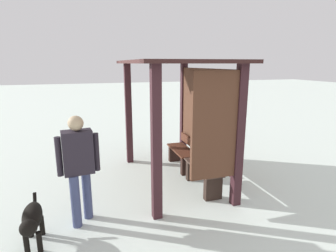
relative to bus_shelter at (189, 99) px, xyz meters
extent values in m
plane|color=white|center=(-0.14, -0.28, -1.74)|extent=(60.00, 60.00, 0.00)
cube|color=#371C21|center=(-1.47, -1.00, -0.52)|extent=(0.15, 0.15, 2.44)
cube|color=#371C21|center=(1.19, -1.00, -0.52)|extent=(0.15, 0.15, 2.44)
cube|color=#371C21|center=(-1.47, 0.44, -0.52)|extent=(0.15, 0.15, 2.44)
cube|color=#371C21|center=(1.19, 0.44, -0.52)|extent=(0.15, 0.15, 2.44)
cube|color=#341B1A|center=(-0.14, -0.28, 0.73)|extent=(3.08, 1.86, 0.06)
cube|color=#533121|center=(-0.14, 0.44, -0.29)|extent=(2.51, 0.08, 1.78)
cube|color=#371C21|center=(-0.14, 0.42, -1.23)|extent=(2.51, 0.06, 0.08)
cube|color=#533121|center=(1.19, -0.03, -0.29)|extent=(0.08, 0.79, 1.78)
cube|color=#542B1C|center=(-0.74, 0.14, -1.31)|extent=(1.10, 0.42, 0.03)
cube|color=#542B1C|center=(-0.74, 0.33, -1.11)|extent=(1.05, 0.04, 0.20)
cube|color=black|center=(-0.29, 0.14, -1.53)|extent=(0.12, 0.36, 0.41)
cube|color=black|center=(-1.20, 0.14, -1.53)|extent=(0.12, 0.36, 0.41)
cube|color=#45342B|center=(0.46, 0.14, -1.28)|extent=(1.10, 0.38, 0.03)
cube|color=#45342B|center=(0.46, 0.31, -1.09)|extent=(1.05, 0.04, 0.20)
cube|color=#2F221C|center=(0.91, 0.14, -1.52)|extent=(0.12, 0.33, 0.44)
cube|color=#2F221C|center=(0.01, 0.14, -1.52)|extent=(0.12, 0.33, 0.44)
cube|color=#27202A|center=(0.97, -2.14, -0.58)|extent=(0.31, 0.46, 0.66)
sphere|color=tan|center=(0.97, -2.14, -0.15)|extent=(0.22, 0.22, 0.22)
cylinder|color=#3E466F|center=(1.07, -2.23, -1.33)|extent=(0.15, 0.15, 0.83)
cylinder|color=#3E466F|center=(0.86, -2.06, -1.33)|extent=(0.15, 0.15, 0.83)
cylinder|color=#27202A|center=(1.00, -2.41, -0.62)|extent=(0.10, 0.10, 0.59)
cylinder|color=#27202A|center=(0.94, -1.88, -0.62)|extent=(0.10, 0.10, 0.59)
ellipsoid|color=black|center=(1.34, -2.78, -1.31)|extent=(0.64, 0.28, 0.28)
sphere|color=black|center=(1.72, -2.76, -1.25)|extent=(0.21, 0.21, 0.21)
cylinder|color=black|center=(0.97, -2.80, -1.27)|extent=(0.17, 0.06, 0.21)
cylinder|color=black|center=(1.54, -2.84, -1.59)|extent=(0.07, 0.07, 0.29)
cylinder|color=black|center=(1.53, -2.69, -1.59)|extent=(0.07, 0.07, 0.29)
cylinder|color=black|center=(1.14, -2.87, -1.59)|extent=(0.07, 0.07, 0.29)
cylinder|color=black|center=(1.13, -2.71, -1.59)|extent=(0.07, 0.07, 0.29)
camera|label=1|loc=(4.99, -1.99, 0.70)|focal=28.73mm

